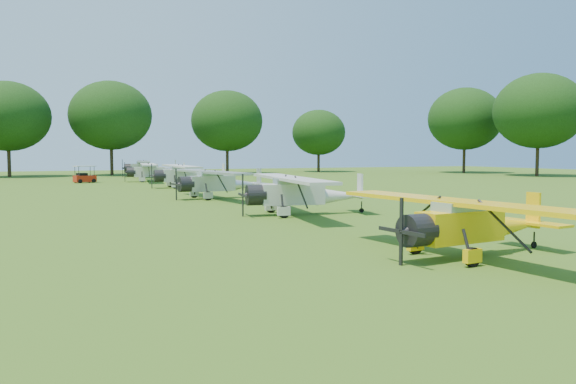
% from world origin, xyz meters
% --- Properties ---
extents(ground, '(160.00, 160.00, 0.00)m').
position_xyz_m(ground, '(0.00, 0.00, 0.00)').
color(ground, '#385916').
rests_on(ground, ground).
extents(tree_belt, '(137.36, 130.27, 14.52)m').
position_xyz_m(tree_belt, '(3.57, 0.16, 8.03)').
color(tree_belt, black).
rests_on(tree_belt, ground).
extents(aircraft_2, '(5.94, 9.45, 1.86)m').
position_xyz_m(aircraft_2, '(0.70, -10.64, 1.08)').
color(aircraft_2, yellow).
rests_on(aircraft_2, ground).
extents(aircraft_3, '(6.59, 10.47, 2.05)m').
position_xyz_m(aircraft_3, '(0.90, 1.62, 1.20)').
color(aircraft_3, silver).
rests_on(aircraft_3, ground).
extents(aircraft_4, '(6.55, 10.40, 2.04)m').
position_xyz_m(aircraft_4, '(-0.02, 12.96, 1.19)').
color(aircraft_4, silver).
rests_on(aircraft_4, ground).
extents(aircraft_5, '(6.85, 10.88, 2.15)m').
position_xyz_m(aircraft_5, '(0.87, 25.36, 1.26)').
color(aircraft_5, silver).
rests_on(aircraft_5, ground).
extents(aircraft_6, '(6.66, 10.58, 2.08)m').
position_xyz_m(aircraft_6, '(0.05, 36.99, 1.21)').
color(aircraft_6, silver).
rests_on(aircraft_6, ground).
extents(aircraft_7, '(7.20, 11.40, 2.24)m').
position_xyz_m(aircraft_7, '(1.73, 50.15, 1.31)').
color(aircraft_7, silver).
rests_on(aircraft_7, ground).
extents(golf_cart, '(2.31, 1.79, 1.75)m').
position_xyz_m(golf_cart, '(-6.97, 37.46, 0.59)').
color(golf_cart, '#B4200C').
rests_on(golf_cart, ground).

